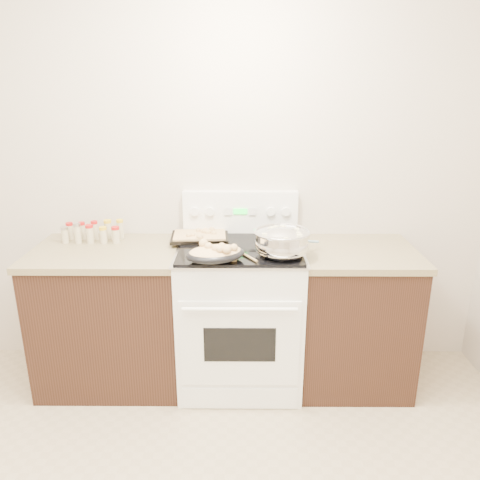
{
  "coord_description": "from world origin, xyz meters",
  "views": [
    {
      "loc": [
        0.37,
        -1.3,
        1.89
      ],
      "look_at": [
        0.35,
        1.37,
        1.0
      ],
      "focal_mm": 35.0,
      "sensor_mm": 36.0,
      "label": 1
    }
  ],
  "objects": [
    {
      "name": "wooden_spoon",
      "position": [
        0.34,
        1.2,
        0.95
      ],
      "size": [
        0.16,
        0.25,
        0.04
      ],
      "color": "tan",
      "rests_on": "kitchen_range"
    },
    {
      "name": "counter_right",
      "position": [
        1.08,
        1.43,
        0.46
      ],
      "size": [
        0.73,
        0.67,
        0.92
      ],
      "color": "black",
      "rests_on": "ground"
    },
    {
      "name": "baking_sheet",
      "position": [
        0.09,
        1.57,
        0.96
      ],
      "size": [
        0.38,
        0.28,
        0.06
      ],
      "color": "black",
      "rests_on": "kitchen_range"
    },
    {
      "name": "blue_ladle",
      "position": [
        0.64,
        1.3,
        0.98
      ],
      "size": [
        0.25,
        0.17,
        0.1
      ],
      "color": "#81A7C1",
      "rests_on": "kitchen_range"
    },
    {
      "name": "counter_left",
      "position": [
        -0.48,
        1.43,
        0.46
      ],
      "size": [
        0.93,
        0.67,
        0.92
      ],
      "color": "black",
      "rests_on": "ground"
    },
    {
      "name": "spice_jars",
      "position": [
        -0.6,
        1.58,
        0.98
      ],
      "size": [
        0.38,
        0.15,
        0.13
      ],
      "color": "#BFB28C",
      "rests_on": "counter_left"
    },
    {
      "name": "room_shell",
      "position": [
        0.0,
        0.0,
        1.7
      ],
      "size": [
        4.1,
        3.6,
        2.75
      ],
      "color": "beige",
      "rests_on": "ground"
    },
    {
      "name": "kitchen_range",
      "position": [
        0.35,
        1.42,
        0.49
      ],
      "size": [
        0.78,
        0.73,
        1.22
      ],
      "color": "white",
      "rests_on": "ground"
    },
    {
      "name": "mixing_bowl",
      "position": [
        0.59,
        1.27,
        1.02
      ],
      "size": [
        0.38,
        0.38,
        0.19
      ],
      "color": "silver",
      "rests_on": "kitchen_range"
    },
    {
      "name": "roasting_pan",
      "position": [
        0.21,
        1.16,
        0.99
      ],
      "size": [
        0.4,
        0.33,
        0.11
      ],
      "color": "black",
      "rests_on": "kitchen_range"
    }
  ]
}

